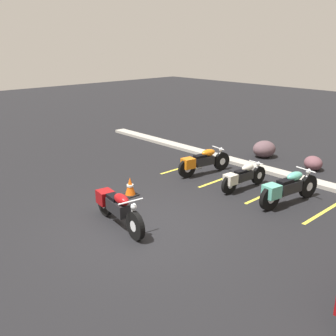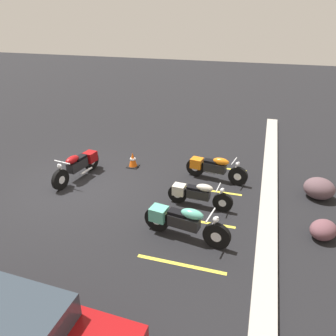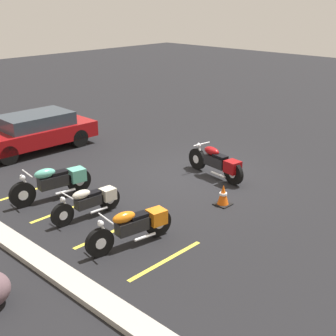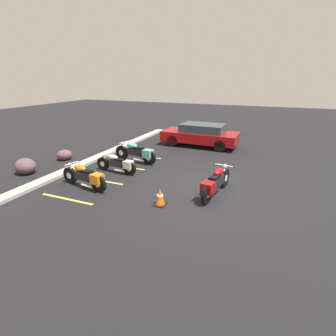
{
  "view_description": "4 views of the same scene",
  "coord_description": "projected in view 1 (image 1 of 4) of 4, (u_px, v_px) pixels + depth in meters",
  "views": [
    {
      "loc": [
        6.81,
        -5.41,
        4.39
      ],
      "look_at": [
        -0.87,
        1.79,
        0.95
      ],
      "focal_mm": 42.0,
      "sensor_mm": 36.0,
      "label": 1
    },
    {
      "loc": [
        8.24,
        5.58,
        5.26
      ],
      "look_at": [
        -1.14,
        2.76,
        0.5
      ],
      "focal_mm": 35.0,
      "sensor_mm": 36.0,
      "label": 2
    },
    {
      "loc": [
        -8.53,
        10.28,
        5.18
      ],
      "look_at": [
        -0.35,
        1.69,
        0.78
      ],
      "focal_mm": 50.0,
      "sensor_mm": 36.0,
      "label": 3
    },
    {
      "loc": [
        -8.64,
        -1.89,
        3.83
      ],
      "look_at": [
        -0.07,
        1.67,
        0.58
      ],
      "focal_mm": 28.0,
      "sensor_mm": 36.0,
      "label": 4
    }
  ],
  "objects": [
    {
      "name": "traffic_cone",
      "position": [
        130.0,
        187.0,
        11.59
      ],
      "size": [
        0.4,
        0.4,
        0.56
      ],
      "color": "black",
      "rests_on": "ground"
    },
    {
      "name": "landscape_rock_0",
      "position": [
        313.0,
        163.0,
        13.88
      ],
      "size": [
        0.94,
        0.93,
        0.5
      ],
      "primitive_type": "ellipsoid",
      "rotation": [
        0.0,
        0.0,
        2.46
      ],
      "color": "brown",
      "rests_on": "ground"
    },
    {
      "name": "stall_line_3",
      "position": [
        323.0,
        212.0,
        10.51
      ],
      "size": [
        0.1,
        2.1,
        0.0
      ],
      "primitive_type": "cube",
      "color": "gold",
      "rests_on": "ground"
    },
    {
      "name": "parked_bike_2",
      "position": [
        287.0,
        188.0,
        10.88
      ],
      "size": [
        0.75,
        2.3,
        0.91
      ],
      "rotation": [
        0.0,
        0.0,
        1.42
      ],
      "color": "black",
      "rests_on": "ground"
    },
    {
      "name": "stall_line_2",
      "position": [
        266.0,
        194.0,
        11.74
      ],
      "size": [
        0.1,
        2.1,
        0.0
      ],
      "primitive_type": "cube",
      "color": "gold",
      "rests_on": "ground"
    },
    {
      "name": "ground",
      "position": [
        139.0,
        229.0,
        9.61
      ],
      "size": [
        60.0,
        60.0,
        0.0
      ],
      "primitive_type": "plane",
      "color": "black"
    },
    {
      "name": "motorcycle_maroon_featured",
      "position": [
        117.0,
        207.0,
        9.68
      ],
      "size": [
        2.27,
        0.75,
        0.9
      ],
      "rotation": [
        0.0,
        0.0,
        -0.16
      ],
      "color": "black",
      "rests_on": "ground"
    },
    {
      "name": "landscape_rock_1",
      "position": [
        264.0,
        149.0,
        15.38
      ],
      "size": [
        1.03,
        1.1,
        0.66
      ],
      "primitive_type": "ellipsoid",
      "rotation": [
        0.0,
        0.0,
        1.28
      ],
      "color": "#5B444A",
      "rests_on": "ground"
    },
    {
      "name": "stall_line_1",
      "position": [
        220.0,
        180.0,
        12.97
      ],
      "size": [
        0.1,
        2.1,
        0.0
      ],
      "primitive_type": "cube",
      "color": "gold",
      "rests_on": "ground"
    },
    {
      "name": "parked_bike_1",
      "position": [
        242.0,
        177.0,
        12.02
      ],
      "size": [
        0.55,
        1.95,
        0.77
      ],
      "rotation": [
        0.0,
        0.0,
        1.5
      ],
      "color": "black",
      "rests_on": "ground"
    },
    {
      "name": "parked_bike_0",
      "position": [
        202.0,
        162.0,
        13.37
      ],
      "size": [
        0.73,
        2.14,
        0.85
      ],
      "rotation": [
        0.0,
        0.0,
        1.4
      ],
      "color": "black",
      "rests_on": "ground"
    },
    {
      "name": "concrete_curb",
      "position": [
        275.0,
        172.0,
        13.53
      ],
      "size": [
        18.0,
        0.5,
        0.12
      ],
      "primitive_type": "cube",
      "color": "#A8A399",
      "rests_on": "ground"
    },
    {
      "name": "stall_line_0",
      "position": [
        182.0,
        168.0,
        14.2
      ],
      "size": [
        0.1,
        2.1,
        0.0
      ],
      "primitive_type": "cube",
      "color": "gold",
      "rests_on": "ground"
    }
  ]
}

